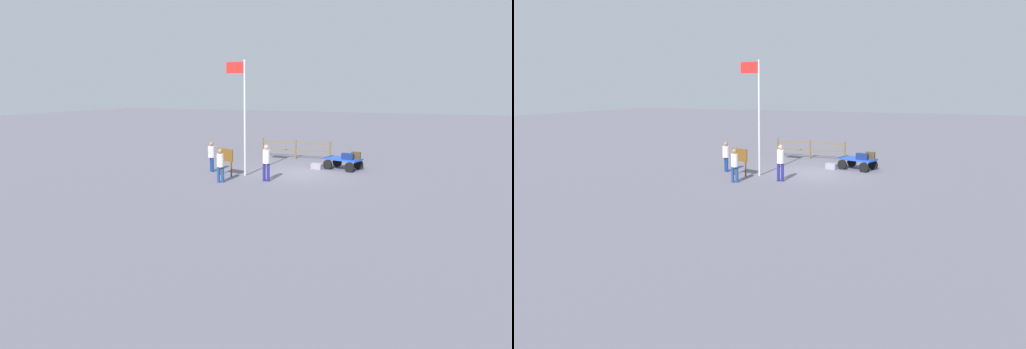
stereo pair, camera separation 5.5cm
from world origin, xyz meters
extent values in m
plane|color=slate|center=(0.00, 0.00, 0.00)|extent=(120.00, 120.00, 0.00)
cube|color=blue|center=(-1.91, -1.91, 0.59)|extent=(2.12, 1.55, 0.10)
cube|color=blue|center=(-1.06, -2.18, 0.59)|extent=(0.37, 0.95, 0.10)
cylinder|color=black|center=(-1.12, -1.61, 0.27)|extent=(0.55, 0.28, 0.54)
cylinder|color=black|center=(-1.44, -2.62, 0.27)|extent=(0.55, 0.28, 0.54)
cylinder|color=black|center=(-2.38, -1.20, 0.27)|extent=(0.55, 0.28, 0.54)
cylinder|color=black|center=(-2.71, -2.21, 0.27)|extent=(0.55, 0.28, 0.54)
cube|color=#42321C|center=(-2.59, -1.89, 0.83)|extent=(0.48, 0.29, 0.38)
cube|color=navy|center=(-2.21, -1.49, 0.81)|extent=(0.65, 0.35, 0.34)
cube|color=gray|center=(-0.55, -1.49, 0.16)|extent=(0.67, 0.49, 0.31)
cylinder|color=navy|center=(0.83, 2.53, 0.44)|extent=(0.14, 0.14, 0.88)
cylinder|color=navy|center=(1.03, 2.56, 0.44)|extent=(0.14, 0.14, 0.88)
cylinder|color=silver|center=(0.93, 2.54, 1.21)|extent=(0.39, 0.39, 0.66)
sphere|color=tan|center=(0.93, 2.54, 1.66)|extent=(0.24, 0.24, 0.24)
cylinder|color=navy|center=(2.76, 3.58, 0.38)|extent=(0.14, 0.14, 0.76)
cylinder|color=navy|center=(2.93, 3.66, 0.38)|extent=(0.14, 0.14, 0.76)
cylinder|color=silver|center=(2.85, 3.62, 1.07)|extent=(0.45, 0.45, 0.63)
sphere|color=olive|center=(2.85, 3.62, 1.51)|extent=(0.24, 0.24, 0.24)
cylinder|color=navy|center=(4.43, 1.49, 0.39)|extent=(0.14, 0.14, 0.78)
cylinder|color=navy|center=(4.58, 1.35, 0.39)|extent=(0.14, 0.14, 0.78)
cylinder|color=silver|center=(4.51, 1.42, 1.08)|extent=(0.53, 0.53, 0.61)
sphere|color=#90644B|center=(4.51, 1.42, 1.50)|extent=(0.23, 0.23, 0.23)
cylinder|color=silver|center=(2.42, 1.70, 2.89)|extent=(0.10, 0.10, 5.79)
cube|color=red|center=(2.95, 1.70, 5.41)|extent=(0.95, 0.06, 0.55)
cylinder|color=#4C3319|center=(2.93, 2.26, 0.38)|extent=(0.08, 0.08, 0.77)
cylinder|color=#4C3319|center=(3.71, 2.03, 0.38)|extent=(0.08, 0.08, 0.77)
cube|color=brown|center=(3.32, 2.14, 1.09)|extent=(0.99, 0.35, 0.64)
cylinder|color=brown|center=(-0.59, -4.51, 0.59)|extent=(0.12, 0.12, 1.19)
cylinder|color=brown|center=(1.65, -4.51, 0.59)|extent=(0.12, 0.12, 1.19)
cylinder|color=brown|center=(3.89, -4.51, 0.59)|extent=(0.12, 0.12, 1.19)
cube|color=brown|center=(1.65, -4.51, 1.01)|extent=(4.47, 0.08, 0.08)
cube|color=brown|center=(1.65, -4.51, 0.53)|extent=(4.47, 0.08, 0.08)
camera|label=1|loc=(-6.19, 20.97, 4.39)|focal=29.34mm
camera|label=2|loc=(-6.24, 20.95, 4.39)|focal=29.34mm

